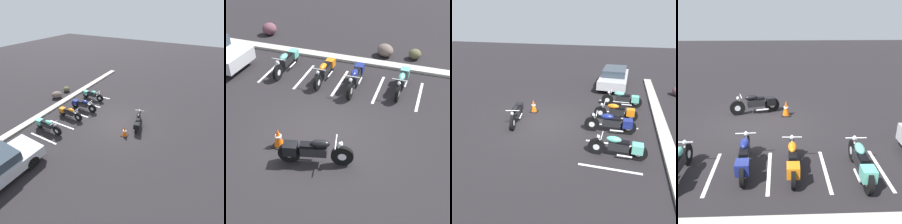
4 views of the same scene
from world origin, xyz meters
TOP-DOWN VIEW (x-y plane):
  - ground at (0.00, 0.00)m, footprint 60.00×60.00m
  - motorcycle_black_featured at (0.14, -1.20)m, footprint 2.13×0.84m
  - parked_bike_0 at (-3.02, 3.68)m, footprint 0.61×2.17m
  - parked_bike_1 at (-1.18, 3.44)m, footprint 0.58×2.07m
  - parked_bike_2 at (0.16, 3.27)m, footprint 0.61×2.19m
  - traffic_cone at (-1.10, -0.85)m, footprint 0.40×0.40m
  - stall_line_0 at (-3.71, 3.35)m, footprint 0.10×2.10m
  - stall_line_1 at (-2.11, 3.35)m, footprint 0.10×2.10m
  - stall_line_2 at (-0.52, 3.35)m, footprint 0.10×2.10m
  - stall_line_3 at (1.08, 3.35)m, footprint 0.10×2.10m

SIDE VIEW (x-z plane):
  - ground at x=0.00m, z-range 0.00..0.00m
  - stall_line_0 at x=-3.71m, z-range 0.00..0.00m
  - stall_line_1 at x=-2.11m, z-range 0.00..0.00m
  - stall_line_2 at x=-0.52m, z-range 0.00..0.00m
  - stall_line_3 at x=1.08m, z-range 0.00..0.00m
  - traffic_cone at x=-1.10m, z-range -0.02..0.65m
  - parked_bike_1 at x=-1.18m, z-range 0.03..0.84m
  - motorcycle_black_featured at x=0.14m, z-range 0.03..0.88m
  - parked_bike_0 at x=-3.02m, z-range 0.03..0.88m
  - parked_bike_2 at x=0.16m, z-range 0.03..0.89m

